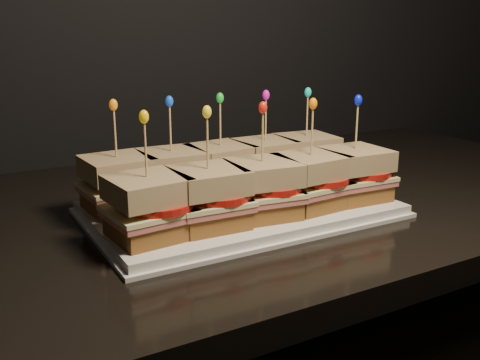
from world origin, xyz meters
TOP-DOWN VIEW (x-y plane):
  - granite_slab at (0.09, 1.64)m, footprint 2.22×0.74m
  - platter at (0.39, 1.55)m, footprint 0.44×0.27m
  - platter_rim at (0.39, 1.55)m, footprint 0.45×0.29m
  - sandwich_0_bread_bot at (0.22, 1.62)m, footprint 0.10×0.10m
  - sandwich_0_ham at (0.22, 1.62)m, footprint 0.11×0.10m
  - sandwich_0_cheese at (0.22, 1.62)m, footprint 0.11×0.10m
  - sandwich_0_tomato at (0.24, 1.61)m, footprint 0.09×0.09m
  - sandwich_0_bread_top at (0.22, 1.62)m, footprint 0.10×0.10m
  - sandwich_0_pick at (0.22, 1.62)m, footprint 0.00×0.00m
  - sandwich_0_frill at (0.22, 1.62)m, footprint 0.01×0.01m
  - sandwich_1_bread_bot at (0.31, 1.62)m, footprint 0.10×0.10m
  - sandwich_1_ham at (0.31, 1.62)m, footprint 0.10×0.10m
  - sandwich_1_cheese at (0.31, 1.62)m, footprint 0.11×0.10m
  - sandwich_1_tomato at (0.32, 1.61)m, footprint 0.09×0.09m
  - sandwich_1_bread_top at (0.31, 1.62)m, footprint 0.10×0.10m
  - sandwich_1_pick at (0.31, 1.62)m, footprint 0.00×0.00m
  - sandwich_1_frill at (0.31, 1.62)m, footprint 0.01×0.01m
  - sandwich_2_bread_bot at (0.39, 1.62)m, footprint 0.10×0.10m
  - sandwich_2_ham at (0.39, 1.62)m, footprint 0.11×0.10m
  - sandwich_2_cheese at (0.39, 1.62)m, footprint 0.11×0.11m
  - sandwich_2_tomato at (0.41, 1.61)m, footprint 0.09×0.09m
  - sandwich_2_bread_top at (0.39, 1.62)m, footprint 0.10×0.10m
  - sandwich_2_pick at (0.39, 1.62)m, footprint 0.00×0.00m
  - sandwich_2_frill at (0.39, 1.62)m, footprint 0.01×0.01m
  - sandwich_3_bread_bot at (0.48, 1.62)m, footprint 0.09×0.09m
  - sandwich_3_ham at (0.48, 1.62)m, footprint 0.10×0.10m
  - sandwich_3_cheese at (0.48, 1.62)m, footprint 0.10×0.10m
  - sandwich_3_tomato at (0.49, 1.61)m, footprint 0.09×0.09m
  - sandwich_3_bread_top at (0.48, 1.62)m, footprint 0.09×0.09m
  - sandwich_3_pick at (0.48, 1.62)m, footprint 0.00×0.00m
  - sandwich_3_frill at (0.48, 1.62)m, footprint 0.01×0.01m
  - sandwich_4_bread_bot at (0.56, 1.62)m, footprint 0.10×0.10m
  - sandwich_4_ham at (0.56, 1.62)m, footprint 0.11×0.10m
  - sandwich_4_cheese at (0.56, 1.62)m, footprint 0.11×0.11m
  - sandwich_4_tomato at (0.57, 1.61)m, footprint 0.09×0.09m
  - sandwich_4_bread_top at (0.56, 1.62)m, footprint 0.10×0.10m
  - sandwich_4_pick at (0.56, 1.62)m, footprint 0.00×0.00m
  - sandwich_4_frill at (0.56, 1.62)m, footprint 0.01×0.01m
  - sandwich_5_bread_bot at (0.22, 1.49)m, footprint 0.10×0.10m
  - sandwich_5_ham at (0.22, 1.49)m, footprint 0.11×0.10m
  - sandwich_5_cheese at (0.22, 1.49)m, footprint 0.11×0.11m
  - sandwich_5_tomato at (0.24, 1.49)m, footprint 0.09×0.09m
  - sandwich_5_bread_top at (0.22, 1.49)m, footprint 0.10×0.10m
  - sandwich_5_pick at (0.22, 1.49)m, footprint 0.00×0.00m
  - sandwich_5_frill at (0.22, 1.49)m, footprint 0.01×0.01m
  - sandwich_6_bread_bot at (0.31, 1.49)m, footprint 0.09×0.09m
  - sandwich_6_ham at (0.31, 1.49)m, footprint 0.10×0.10m
  - sandwich_6_cheese at (0.31, 1.49)m, footprint 0.10×0.10m
  - sandwich_6_tomato at (0.32, 1.49)m, footprint 0.09×0.09m
  - sandwich_6_bread_top at (0.31, 1.49)m, footprint 0.09×0.09m
  - sandwich_6_pick at (0.31, 1.49)m, footprint 0.00×0.00m
  - sandwich_6_frill at (0.31, 1.49)m, footprint 0.01×0.01m
  - sandwich_7_bread_bot at (0.39, 1.49)m, footprint 0.10×0.10m
  - sandwich_7_ham at (0.39, 1.49)m, footprint 0.11×0.11m
  - sandwich_7_cheese at (0.39, 1.49)m, footprint 0.11×0.11m
  - sandwich_7_tomato at (0.41, 1.49)m, footprint 0.09×0.09m
  - sandwich_7_bread_top at (0.39, 1.49)m, footprint 0.10×0.10m
  - sandwich_7_pick at (0.39, 1.49)m, footprint 0.00×0.00m
  - sandwich_7_frill at (0.39, 1.49)m, footprint 0.01×0.01m
  - sandwich_8_bread_bot at (0.48, 1.49)m, footprint 0.10×0.10m
  - sandwich_8_ham at (0.48, 1.49)m, footprint 0.11×0.10m
  - sandwich_8_cheese at (0.48, 1.49)m, footprint 0.11×0.10m
  - sandwich_8_tomato at (0.49, 1.49)m, footprint 0.09×0.09m
  - sandwich_8_bread_top at (0.48, 1.49)m, footprint 0.10×0.10m
  - sandwich_8_pick at (0.48, 1.49)m, footprint 0.00×0.00m
  - sandwich_8_frill at (0.48, 1.49)m, footprint 0.01×0.01m
  - sandwich_9_bread_bot at (0.56, 1.49)m, footprint 0.09×0.09m
  - sandwich_9_ham at (0.56, 1.49)m, footprint 0.10×0.10m
  - sandwich_9_cheese at (0.56, 1.49)m, footprint 0.11×0.10m
  - sandwich_9_tomato at (0.57, 1.49)m, footprint 0.09×0.09m
  - sandwich_9_bread_top at (0.56, 1.49)m, footprint 0.10×0.10m
  - sandwich_9_pick at (0.56, 1.49)m, footprint 0.00×0.00m
  - sandwich_9_frill at (0.56, 1.49)m, footprint 0.01×0.01m

SIDE VIEW (x-z plane):
  - granite_slab at x=0.09m, z-range 0.89..0.93m
  - platter_rim at x=0.39m, z-range 0.93..0.93m
  - platter at x=0.39m, z-range 0.93..0.94m
  - sandwich_0_bread_bot at x=0.22m, z-range 0.94..0.97m
  - sandwich_1_bread_bot at x=0.31m, z-range 0.94..0.97m
  - sandwich_2_bread_bot at x=0.39m, z-range 0.94..0.97m
  - sandwich_3_bread_bot at x=0.48m, z-range 0.94..0.97m
  - sandwich_4_bread_bot at x=0.56m, z-range 0.94..0.97m
  - sandwich_5_bread_bot at x=0.22m, z-range 0.94..0.97m
  - sandwich_6_bread_bot at x=0.31m, z-range 0.94..0.97m
  - sandwich_7_bread_bot at x=0.39m, z-range 0.94..0.97m
  - sandwich_8_bread_bot at x=0.48m, z-range 0.94..0.97m
  - sandwich_9_bread_bot at x=0.56m, z-range 0.94..0.97m
  - sandwich_0_ham at x=0.22m, z-range 0.97..0.98m
  - sandwich_1_ham at x=0.31m, z-range 0.97..0.98m
  - sandwich_2_ham at x=0.39m, z-range 0.97..0.98m
  - sandwich_3_ham at x=0.48m, z-range 0.97..0.98m
  - sandwich_4_ham at x=0.56m, z-range 0.97..0.98m
  - sandwich_5_ham at x=0.22m, z-range 0.97..0.98m
  - sandwich_6_ham at x=0.31m, z-range 0.97..0.98m
  - sandwich_7_ham at x=0.39m, z-range 0.97..0.98m
  - sandwich_8_ham at x=0.48m, z-range 0.97..0.98m
  - sandwich_9_ham at x=0.56m, z-range 0.97..0.98m
  - sandwich_0_cheese at x=0.22m, z-range 0.98..0.98m
  - sandwich_1_cheese at x=0.31m, z-range 0.98..0.98m
  - sandwich_2_cheese at x=0.39m, z-range 0.98..0.98m
  - sandwich_3_cheese at x=0.48m, z-range 0.98..0.98m
  - sandwich_4_cheese at x=0.56m, z-range 0.98..0.98m
  - sandwich_5_cheese at x=0.22m, z-range 0.98..0.98m
  - sandwich_6_cheese at x=0.31m, z-range 0.98..0.98m
  - sandwich_7_cheese at x=0.39m, z-range 0.98..0.98m
  - sandwich_8_cheese at x=0.48m, z-range 0.98..0.98m
  - sandwich_9_cheese at x=0.56m, z-range 0.98..0.98m
  - sandwich_0_tomato at x=0.24m, z-range 0.98..0.99m
  - sandwich_1_tomato at x=0.32m, z-range 0.98..0.99m
  - sandwich_2_tomato at x=0.41m, z-range 0.98..0.99m
  - sandwich_3_tomato at x=0.49m, z-range 0.98..0.99m
  - sandwich_4_tomato at x=0.57m, z-range 0.98..0.99m
  - sandwich_5_tomato at x=0.24m, z-range 0.98..0.99m
  - sandwich_6_tomato at x=0.32m, z-range 0.98..0.99m
  - sandwich_7_tomato at x=0.41m, z-range 0.98..0.99m
  - sandwich_8_tomato at x=0.49m, z-range 0.98..0.99m
  - sandwich_9_tomato at x=0.57m, z-range 0.98..0.99m
  - sandwich_0_bread_top at x=0.22m, z-range 0.99..1.02m
  - sandwich_1_bread_top at x=0.31m, z-range 0.99..1.02m
  - sandwich_2_bread_top at x=0.39m, z-range 0.99..1.02m
  - sandwich_3_bread_top at x=0.48m, z-range 0.99..1.02m
  - sandwich_4_bread_top at x=0.56m, z-range 0.99..1.02m
  - sandwich_5_bread_top at x=0.22m, z-range 0.99..1.02m
  - sandwich_6_bread_top at x=0.31m, z-range 0.99..1.02m
  - sandwich_7_bread_top at x=0.39m, z-range 0.99..1.02m
  - sandwich_8_bread_top at x=0.48m, z-range 0.99..1.02m
  - sandwich_9_bread_top at x=0.56m, z-range 0.99..1.02m
  - sandwich_0_pick at x=0.22m, z-range 1.01..1.10m
  - sandwich_1_pick at x=0.31m, z-range 1.01..1.10m
  - sandwich_2_pick at x=0.39m, z-range 1.01..1.10m
  - sandwich_3_pick at x=0.48m, z-range 1.01..1.10m
  - sandwich_4_pick at x=0.56m, z-range 1.01..1.10m
  - sandwich_5_pick at x=0.22m, z-range 1.01..1.10m
  - sandwich_6_pick at x=0.31m, z-range 1.01..1.10m
  - sandwich_7_pick at x=0.39m, z-range 1.01..1.10m
  - sandwich_8_pick at x=0.48m, z-range 1.01..1.10m
  - sandwich_9_pick at x=0.56m, z-range 1.01..1.10m
  - sandwich_0_frill at x=0.22m, z-range 1.09..1.11m
  - sandwich_1_frill at x=0.31m, z-range 1.09..1.11m
  - sandwich_2_frill at x=0.39m, z-range 1.09..1.11m
  - sandwich_3_frill at x=0.48m, z-range 1.09..1.11m
  - sandwich_4_frill at x=0.56m, z-range 1.09..1.11m
  - sandwich_5_frill at x=0.22m, z-range 1.09..1.11m
  - sandwich_6_frill at x=0.31m, z-range 1.09..1.11m
  - sandwich_7_frill at x=0.39m, z-range 1.09..1.11m
  - sandwich_8_frill at x=0.48m, z-range 1.09..1.11m
  - sandwich_9_frill at x=0.56m, z-range 1.09..1.11m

